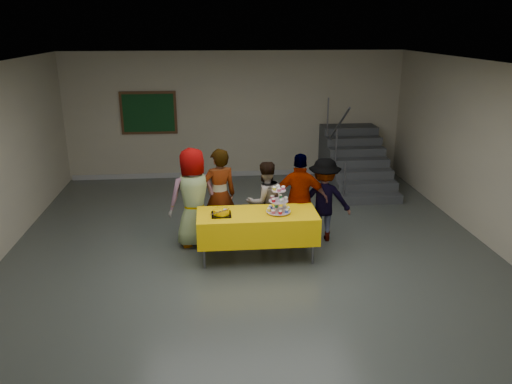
% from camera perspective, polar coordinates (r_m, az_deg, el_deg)
% --- Properties ---
extents(room_shell, '(10.00, 10.04, 3.02)m').
position_cam_1_polar(room_shell, '(7.06, -0.15, 6.90)').
color(room_shell, '#4C514C').
rests_on(room_shell, ground).
extents(bake_table, '(1.88, 0.78, 0.77)m').
position_cam_1_polar(bake_table, '(7.86, 0.14, -3.88)').
color(bake_table, '#595960').
rests_on(bake_table, ground).
extents(cupcake_stand, '(0.38, 0.38, 0.44)m').
position_cam_1_polar(cupcake_stand, '(7.74, 2.60, -1.23)').
color(cupcake_stand, silver).
rests_on(cupcake_stand, bake_table).
extents(bear_cake, '(0.32, 0.36, 0.12)m').
position_cam_1_polar(bear_cake, '(7.70, -3.99, -2.23)').
color(bear_cake, black).
rests_on(bear_cake, bake_table).
extents(schoolchild_a, '(0.95, 0.76, 1.68)m').
position_cam_1_polar(schoolchild_a, '(8.33, -7.17, -0.64)').
color(schoolchild_a, slate).
rests_on(schoolchild_a, ground).
extents(schoolchild_b, '(0.68, 0.54, 1.63)m').
position_cam_1_polar(schoolchild_b, '(8.45, -4.20, -0.41)').
color(schoolchild_b, slate).
rests_on(schoolchild_b, ground).
extents(schoolchild_c, '(0.82, 0.72, 1.40)m').
position_cam_1_polar(schoolchild_c, '(8.49, 1.03, -1.08)').
color(schoolchild_c, slate).
rests_on(schoolchild_c, ground).
extents(schoolchild_d, '(0.98, 0.57, 1.57)m').
position_cam_1_polar(schoolchild_d, '(8.37, 5.08, -0.85)').
color(schoolchild_d, slate).
rests_on(schoolchild_d, ground).
extents(schoolchild_e, '(1.02, 0.69, 1.45)m').
position_cam_1_polar(schoolchild_e, '(8.58, 7.74, -0.87)').
color(schoolchild_e, slate).
rests_on(schoolchild_e, ground).
extents(staircase, '(1.30, 2.40, 2.04)m').
position_cam_1_polar(staircase, '(11.89, 11.07, 3.26)').
color(staircase, '#424447').
rests_on(staircase, ground).
extents(noticeboard, '(1.30, 0.05, 1.00)m').
position_cam_1_polar(noticeboard, '(12.07, -12.17, 8.82)').
color(noticeboard, '#472B16').
rests_on(noticeboard, ground).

